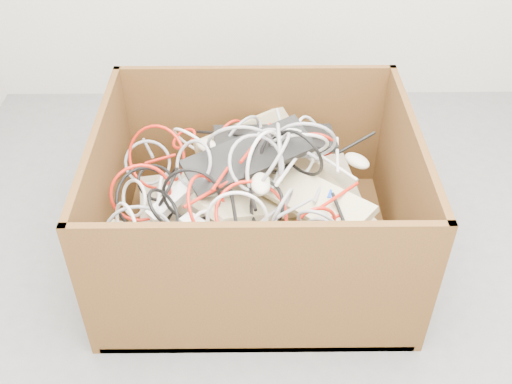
{
  "coord_description": "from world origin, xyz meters",
  "views": [
    {
      "loc": [
        -0.17,
        -1.36,
        1.7
      ],
      "look_at": [
        -0.15,
        0.3,
        0.3
      ],
      "focal_mm": 42.09,
      "sensor_mm": 36.0,
      "label": 1
    }
  ],
  "objects_px": {
    "power_strip_right": "(218,242)",
    "vga_plug": "(334,197)",
    "cardboard_box": "(252,226)",
    "power_strip_left": "(181,192)"
  },
  "relations": [
    {
      "from": "power_strip_right",
      "to": "vga_plug",
      "type": "distance_m",
      "value": 0.44
    },
    {
      "from": "power_strip_left",
      "to": "vga_plug",
      "type": "distance_m",
      "value": 0.53
    },
    {
      "from": "cardboard_box",
      "to": "power_strip_left",
      "type": "xyz_separation_m",
      "value": [
        -0.25,
        -0.04,
        0.2
      ]
    },
    {
      "from": "cardboard_box",
      "to": "vga_plug",
      "type": "relative_size",
      "value": 24.39
    },
    {
      "from": "power_strip_left",
      "to": "power_strip_right",
      "type": "height_order",
      "value": "power_strip_left"
    },
    {
      "from": "power_strip_left",
      "to": "power_strip_right",
      "type": "bearing_deg",
      "value": -102.98
    },
    {
      "from": "power_strip_left",
      "to": "power_strip_right",
      "type": "distance_m",
      "value": 0.27
    },
    {
      "from": "cardboard_box",
      "to": "vga_plug",
      "type": "distance_m",
      "value": 0.36
    },
    {
      "from": "vga_plug",
      "to": "cardboard_box",
      "type": "bearing_deg",
      "value": -175.88
    },
    {
      "from": "cardboard_box",
      "to": "vga_plug",
      "type": "bearing_deg",
      "value": -15.63
    }
  ]
}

